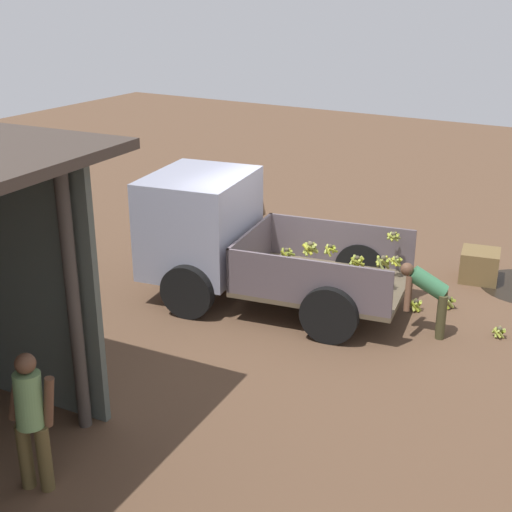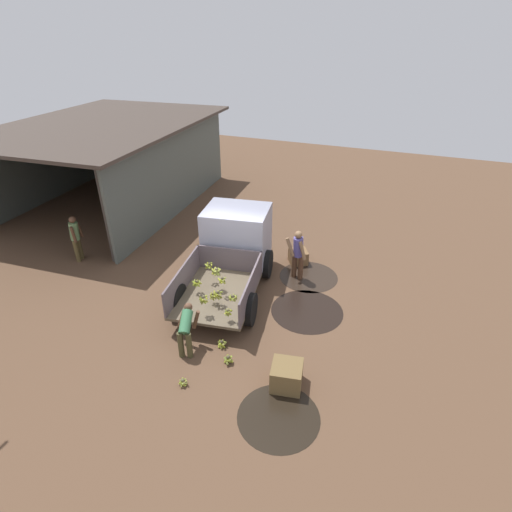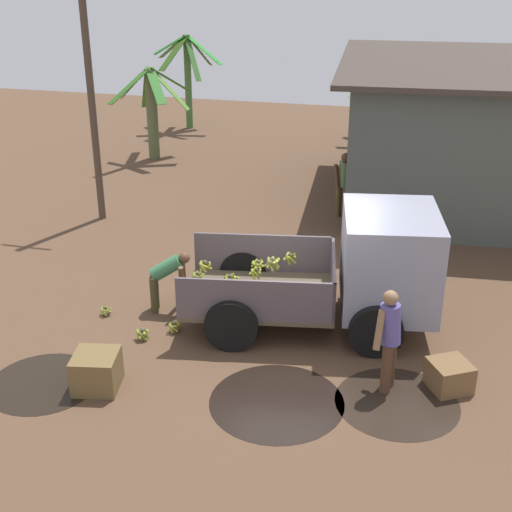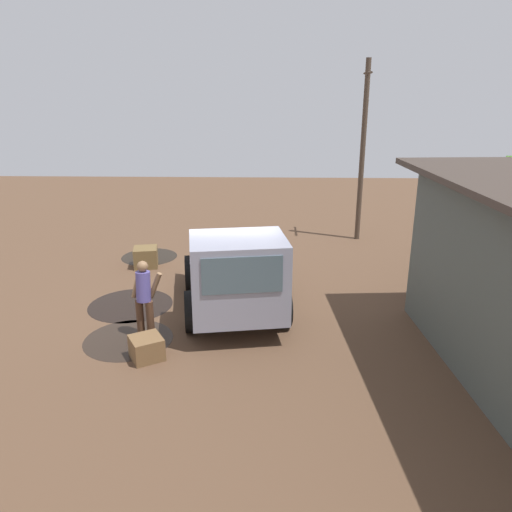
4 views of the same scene
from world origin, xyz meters
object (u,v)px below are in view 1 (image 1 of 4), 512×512
at_px(banana_bunch_on_ground_1, 499,331).
at_px(banana_bunch_on_ground_0, 416,305).
at_px(cargo_truck, 220,233).
at_px(person_worker_loading, 428,293).
at_px(wooden_crate_1, 204,240).
at_px(banana_bunch_on_ground_2, 448,302).
at_px(person_foreground_visitor, 250,211).
at_px(person_bystander_near_shed, 31,416).
at_px(wooden_crate_0, 479,265).

bearing_deg(banana_bunch_on_ground_1, banana_bunch_on_ground_0, -10.62).
xyz_separation_m(cargo_truck, person_worker_loading, (-3.55, -0.34, -0.43)).
bearing_deg(wooden_crate_1, banana_bunch_on_ground_2, 177.62).
distance_m(person_foreground_visitor, person_bystander_near_shed, 7.33).
distance_m(cargo_truck, person_foreground_visitor, 1.97).
distance_m(banana_bunch_on_ground_2, wooden_crate_1, 5.08).
bearing_deg(person_bystander_near_shed, person_worker_loading, -42.76).
height_order(person_bystander_near_shed, wooden_crate_0, person_bystander_near_shed).
height_order(cargo_truck, person_worker_loading, cargo_truck).
height_order(person_worker_loading, banana_bunch_on_ground_2, person_worker_loading).
relative_size(cargo_truck, person_worker_loading, 3.97).
relative_size(cargo_truck, banana_bunch_on_ground_1, 20.50).
relative_size(banana_bunch_on_ground_2, wooden_crate_1, 0.45).
bearing_deg(person_bystander_near_shed, wooden_crate_0, -36.83).
bearing_deg(person_worker_loading, cargo_truck, -10.95).
xyz_separation_m(cargo_truck, banana_bunch_on_ground_0, (-3.16, -1.06, -1.01)).
xyz_separation_m(person_foreground_visitor, person_bystander_near_shed, (-1.61, 7.15, -0.03)).
height_order(cargo_truck, banana_bunch_on_ground_2, cargo_truck).
bearing_deg(person_worker_loading, wooden_crate_0, -110.19).
bearing_deg(wooden_crate_1, cargo_truck, 131.85).
height_order(cargo_truck, wooden_crate_0, cargo_truck).
xyz_separation_m(person_foreground_visitor, wooden_crate_0, (-4.26, -1.04, -0.63)).
xyz_separation_m(wooden_crate_0, wooden_crate_1, (5.20, 1.26, -0.06)).
height_order(person_foreground_visitor, banana_bunch_on_ground_2, person_foreground_visitor).
xyz_separation_m(person_bystander_near_shed, banana_bunch_on_ground_2, (-2.52, -6.71, -0.78)).
height_order(person_worker_loading, wooden_crate_1, person_worker_loading).
bearing_deg(banana_bunch_on_ground_2, cargo_truck, 21.89).
relative_size(cargo_truck, person_foreground_visitor, 2.76).
distance_m(banana_bunch_on_ground_2, wooden_crate_0, 1.49).
distance_m(banana_bunch_on_ground_0, banana_bunch_on_ground_1, 1.44).
distance_m(banana_bunch_on_ground_1, wooden_crate_0, 2.29).
bearing_deg(person_worker_loading, person_bystander_near_shed, 49.70).
bearing_deg(banana_bunch_on_ground_0, wooden_crate_0, -106.88).
bearing_deg(person_foreground_visitor, cargo_truck, -62.21).
distance_m(banana_bunch_on_ground_0, wooden_crate_0, 1.95).
bearing_deg(wooden_crate_1, banana_bunch_on_ground_1, 171.95).
bearing_deg(cargo_truck, person_foreground_visitor, -83.26).
relative_size(person_bystander_near_shed, wooden_crate_0, 2.41).
bearing_deg(wooden_crate_0, person_foreground_visitor, 13.67).
bearing_deg(cargo_truck, person_bystander_near_shed, 92.21).
distance_m(person_bystander_near_shed, banana_bunch_on_ground_1, 7.05).
relative_size(banana_bunch_on_ground_2, wooden_crate_0, 0.39).
relative_size(wooden_crate_0, wooden_crate_1, 1.16).
relative_size(person_foreground_visitor, banana_bunch_on_ground_2, 6.33).
bearing_deg(wooden_crate_1, person_worker_loading, 165.36).
distance_m(cargo_truck, person_worker_loading, 3.59).
relative_size(banana_bunch_on_ground_0, wooden_crate_0, 0.37).
bearing_deg(banana_bunch_on_ground_2, person_worker_loading, 87.99).
height_order(wooden_crate_0, wooden_crate_1, wooden_crate_0).
relative_size(cargo_truck, banana_bunch_on_ground_0, 18.75).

